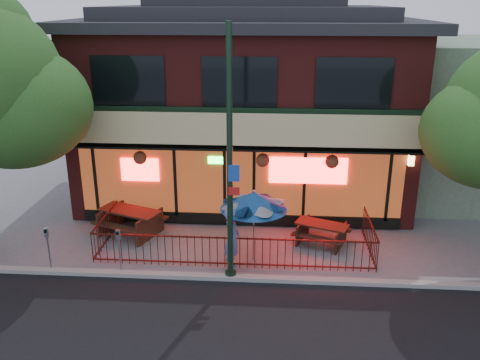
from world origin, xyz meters
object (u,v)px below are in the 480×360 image
object	(u,v)px
pedestrian	(232,240)
patio_umbrella	(254,200)
street_light	(230,173)
parking_meter_near	(119,244)
picnic_table_right	(322,230)
parking_meter_far	(48,242)
picnic_table_left	(130,218)

from	to	relation	value
pedestrian	patio_umbrella	bearing A→B (deg)	-45.07
street_light	parking_meter_near	distance (m)	3.86
picnic_table_right	pedestrian	size ratio (longest dim) A/B	1.05
parking_meter_near	parking_meter_far	bearing A→B (deg)	180.00
patio_umbrella	parking_meter_far	size ratio (longest dim) A/B	1.64
patio_umbrella	pedestrian	world-z (taller)	patio_umbrella
street_light	parking_meter_near	bearing A→B (deg)	179.95
parking_meter_near	parking_meter_far	world-z (taller)	parking_meter_near
picnic_table_right	patio_umbrella	world-z (taller)	patio_umbrella
picnic_table_left	pedestrian	distance (m)	4.22
patio_umbrella	pedestrian	bearing A→B (deg)	-134.52
parking_meter_near	street_light	bearing A→B (deg)	-0.05
street_light	parking_meter_near	size ratio (longest dim) A/B	5.03
street_light	pedestrian	xyz separation A→B (m)	(0.01, 0.50, -2.19)
picnic_table_left	street_light	bearing A→B (deg)	-36.29
parking_meter_near	parking_meter_far	distance (m)	2.07
picnic_table_right	street_light	bearing A→B (deg)	-139.47
picnic_table_right	pedestrian	xyz separation A→B (m)	(-2.74, -1.84, 0.49)
picnic_table_right	parking_meter_far	xyz separation A→B (m)	(-7.99, -2.34, 0.47)
patio_umbrella	parking_meter_near	world-z (taller)	patio_umbrella
street_light	pedestrian	distance (m)	2.25
picnic_table_left	parking_meter_near	distance (m)	2.70
picnic_table_right	parking_meter_near	xyz separation A→B (m)	(-5.92, -2.34, 0.48)
street_light	picnic_table_left	world-z (taller)	street_light
parking_meter_near	pedestrian	bearing A→B (deg)	8.94
patio_umbrella	pedestrian	size ratio (longest dim) A/B	1.19
patio_umbrella	parking_meter_far	distance (m)	6.03
parking_meter_near	patio_umbrella	bearing A→B (deg)	16.27
picnic_table_left	parking_meter_near	size ratio (longest dim) A/B	1.78
picnic_table_left	picnic_table_right	xyz separation A→B (m)	(6.35, -0.30, -0.11)
patio_umbrella	pedestrian	xyz separation A→B (m)	(-0.59, -0.60, -0.99)
parking_meter_far	picnic_table_right	bearing A→B (deg)	16.35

